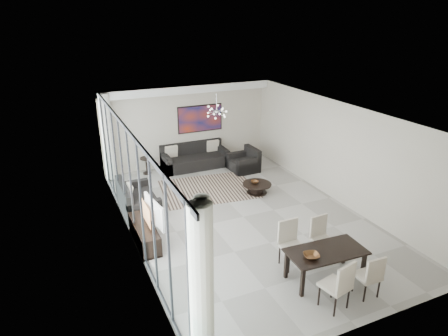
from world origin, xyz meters
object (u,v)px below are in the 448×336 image
tv_console (144,234)px  dining_table (326,254)px  coffee_table (257,188)px  sofa_main (195,159)px  television (150,213)px

tv_console → dining_table: (3.08, -2.91, 0.35)m
coffee_table → sofa_main: size_ratio=0.38×
tv_console → sofa_main: bearing=56.1°
coffee_table → television: television is taller
tv_console → television: (0.16, -0.06, 0.56)m
dining_table → sofa_main: bearing=91.7°
coffee_table → tv_console: 4.09m
dining_table → television: bearing=135.7°
coffee_table → television: (-3.68, -1.45, 0.63)m
sofa_main → dining_table: sofa_main is taller
coffee_table → sofa_main: sofa_main is taller
tv_console → television: television is taller
sofa_main → television: bearing=-122.0°
coffee_table → tv_console: (-3.84, -1.39, 0.07)m
tv_console → television: size_ratio=1.43×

